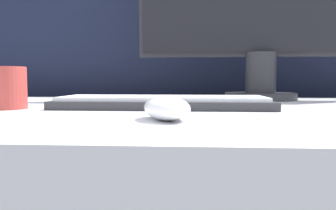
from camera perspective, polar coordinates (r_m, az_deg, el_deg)
partition_panel at (r=1.24m, az=-1.26°, el=-5.36°), size 5.00×0.03×1.10m
computer_mouse_near at (r=0.46m, az=-0.25°, el=-0.51°), size 0.09×0.12×0.03m
keyboard at (r=0.67m, az=-0.89°, el=0.48°), size 0.43×0.15×0.02m
monitor at (r=1.00m, az=16.05°, el=15.88°), size 0.70×0.20×0.48m
mug at (r=0.71m, az=-26.13°, el=2.69°), size 0.07×0.07×0.08m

